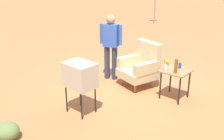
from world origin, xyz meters
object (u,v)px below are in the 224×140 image
armchair (141,66)px  flower_vase (166,65)px  side_table (176,75)px  person_standing (111,43)px  tv_on_stand (80,75)px  bottle_tall_amber (176,66)px  soda_can_blue (180,65)px

armchair → flower_vase: 0.95m
armchair → side_table: size_ratio=1.63×
person_standing → tv_on_stand: bearing=-68.2°
tv_on_stand → person_standing: person_standing is taller
armchair → bottle_tall_amber: armchair is taller
armchair → tv_on_stand: size_ratio=1.03×
armchair → soda_can_blue: bearing=3.4°
soda_can_blue → tv_on_stand: bearing=-119.9°
soda_can_blue → flower_vase: bearing=-107.1°
armchair → bottle_tall_amber: size_ratio=3.53×
side_table → soda_can_blue: size_ratio=5.32×
tv_on_stand → person_standing: size_ratio=0.63×
tv_on_stand → side_table: bearing=57.6°
armchair → side_table: bearing=-6.8°
armchair → soda_can_blue: 0.99m
armchair → person_standing: person_standing is taller
armchair → soda_can_blue: size_ratio=8.69×
armchair → person_standing: bearing=-169.9°
tv_on_stand → flower_vase: size_ratio=3.89×
person_standing → bottle_tall_amber: (1.86, -0.12, -0.14)m
bottle_tall_amber → flower_vase: (-0.19, -0.06, -0.00)m
armchair → flower_vase: bearing=-21.3°
side_table → person_standing: bearing=-179.0°
flower_vase → tv_on_stand: bearing=-122.8°
armchair → flower_vase: armchair is taller
tv_on_stand → soda_can_blue: size_ratio=8.44×
side_table → person_standing: person_standing is taller
tv_on_stand → bottle_tall_amber: size_ratio=3.43×
bottle_tall_amber → soda_can_blue: bearing=102.1°
side_table → tv_on_stand: tv_on_stand is taller
flower_vase → armchair: bearing=158.7°
bottle_tall_amber → soda_can_blue: size_ratio=2.46×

